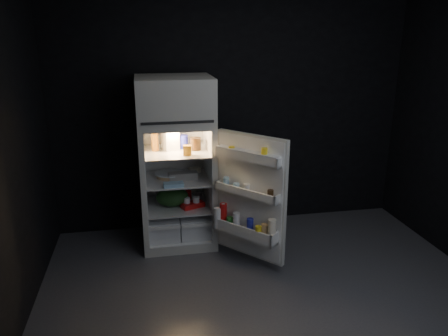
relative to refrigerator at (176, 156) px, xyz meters
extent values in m
cube|color=#4A4A4F|center=(0.68, -1.32, -0.96)|extent=(4.00, 3.40, 0.00)
cube|color=black|center=(0.68, 0.38, 0.39)|extent=(4.00, 0.00, 2.70)
cube|color=black|center=(0.68, -3.02, 0.39)|extent=(4.00, 0.00, 2.70)
cube|color=silver|center=(0.00, -0.02, -0.91)|extent=(0.76, 0.70, 0.10)
cube|color=silver|center=(-0.36, -0.02, -0.26)|extent=(0.05, 0.70, 1.20)
cube|color=silver|center=(0.35, -0.02, -0.26)|extent=(0.05, 0.70, 1.20)
cube|color=white|center=(0.00, 0.30, -0.26)|extent=(0.66, 0.05, 1.20)
cube|color=silver|center=(0.00, -0.02, 0.37)|extent=(0.76, 0.70, 0.06)
cube|color=silver|center=(0.00, -0.02, 0.61)|extent=(0.76, 0.70, 0.42)
cube|color=black|center=(0.00, -0.38, 0.43)|extent=(0.68, 0.01, 0.02)
cube|color=white|center=(-0.33, -0.05, -0.26)|extent=(0.01, 0.65, 1.20)
cube|color=white|center=(0.33, -0.05, -0.26)|extent=(0.01, 0.65, 1.20)
cube|color=white|center=(0.00, -0.05, 0.34)|extent=(0.66, 0.65, 0.01)
cube|color=white|center=(0.00, -0.05, -0.85)|extent=(0.66, 0.65, 0.01)
cube|color=white|center=(0.00, -0.05, 0.06)|extent=(0.65, 0.63, 0.01)
cube|color=white|center=(0.00, -0.05, -0.24)|extent=(0.65, 0.63, 0.01)
cube|color=white|center=(0.00, -0.05, -0.54)|extent=(0.65, 0.63, 0.01)
cube|color=white|center=(-0.17, -0.03, -0.74)|extent=(0.32, 0.59, 0.22)
cube|color=white|center=(0.17, -0.03, -0.74)|extent=(0.32, 0.59, 0.22)
cube|color=white|center=(-0.17, -0.35, -0.65)|extent=(0.32, 0.02, 0.03)
cube|color=white|center=(0.17, -0.35, -0.65)|extent=(0.32, 0.02, 0.03)
cube|color=#FFE5B2|center=(0.00, -0.10, 0.32)|extent=(0.14, 0.14, 0.02)
cube|color=silver|center=(0.65, -0.64, -0.26)|extent=(0.54, 0.60, 1.22)
cube|color=white|center=(0.63, -0.66, -0.26)|extent=(0.48, 0.54, 1.18)
cube|color=white|center=(0.60, -0.68, 0.11)|extent=(0.52, 0.57, 0.02)
cube|color=white|center=(0.57, -0.71, 0.15)|extent=(0.47, 0.52, 0.10)
cube|color=white|center=(0.82, -0.93, 0.15)|extent=(0.08, 0.07, 0.10)
cube|color=white|center=(0.38, -0.44, 0.15)|extent=(0.08, 0.07, 0.10)
cube|color=white|center=(0.59, -0.69, -0.22)|extent=(0.53, 0.58, 0.02)
cube|color=white|center=(0.56, -0.71, -0.19)|extent=(0.47, 0.52, 0.09)
cube|color=white|center=(0.81, -0.94, -0.19)|extent=(0.09, 0.08, 0.09)
cube|color=white|center=(0.38, -0.44, -0.19)|extent=(0.09, 0.08, 0.09)
cube|color=white|center=(0.58, -0.70, -0.63)|extent=(0.56, 0.60, 0.02)
cube|color=white|center=(0.53, -0.74, -0.57)|extent=(0.47, 0.52, 0.13)
cube|color=white|center=(0.80, -0.95, -0.57)|extent=(0.12, 0.11, 0.13)
cube|color=white|center=(0.36, -0.45, -0.57)|extent=(0.12, 0.11, 0.13)
cube|color=white|center=(0.60, -0.68, 0.21)|extent=(0.51, 0.55, 0.02)
cylinder|color=yellow|center=(0.72, -0.82, 0.20)|extent=(0.08, 0.08, 0.14)
cylinder|color=silver|center=(0.62, -0.71, 0.17)|extent=(0.08, 0.08, 0.09)
cylinder|color=yellow|center=(0.48, -0.55, 0.17)|extent=(0.08, 0.08, 0.10)
cylinder|color=black|center=(0.77, -0.88, -0.16)|extent=(0.08, 0.08, 0.10)
cylinder|color=silver|center=(0.59, -0.69, -0.16)|extent=(0.08, 0.08, 0.10)
cylinder|color=#8FBDDD|center=(0.52, -0.60, -0.17)|extent=(0.08, 0.08, 0.09)
cylinder|color=#8FBDDD|center=(0.44, -0.51, -0.15)|extent=(0.08, 0.08, 0.12)
cylinder|color=#EFE2C3|center=(0.78, -0.93, -0.50)|extent=(0.11, 0.11, 0.24)
cylinder|color=tan|center=(0.73, -0.87, -0.53)|extent=(0.08, 0.08, 0.17)
cylinder|color=#1C239B|center=(0.62, -0.75, -0.53)|extent=(0.09, 0.09, 0.18)
cylinder|color=white|center=(0.51, -0.63, -0.52)|extent=(0.10, 0.10, 0.20)
cylinder|color=#338C33|center=(0.46, -0.57, -0.55)|extent=(0.09, 0.09, 0.13)
cylinder|color=red|center=(0.41, -0.51, -0.49)|extent=(0.10, 0.10, 0.25)
cylinder|color=yellow|center=(0.67, -0.86, -0.54)|extent=(0.08, 0.08, 0.15)
cylinder|color=white|center=(0.35, -0.50, -0.51)|extent=(0.10, 0.10, 0.21)
cylinder|color=white|center=(0.41, -0.51, -0.37)|extent=(0.05, 0.05, 0.02)
cube|color=white|center=(-0.05, 0.02, 0.19)|extent=(0.19, 0.19, 0.24)
cylinder|color=#1C239B|center=(0.08, 0.05, 0.14)|extent=(0.12, 0.12, 0.14)
cylinder|color=black|center=(0.20, -0.05, 0.14)|extent=(0.14, 0.14, 0.13)
cylinder|color=#C4741F|center=(-0.21, 0.01, 0.18)|extent=(0.09, 0.09, 0.22)
cube|color=orange|center=(0.10, -0.23, 0.12)|extent=(0.09, 0.07, 0.10)
cube|color=gray|center=(0.06, -0.07, -0.19)|extent=(0.30, 0.12, 0.07)
cylinder|color=tan|center=(-0.08, 0.02, -0.21)|extent=(0.30, 0.30, 0.04)
cube|color=#8FBDDD|center=(-0.06, -0.29, -0.21)|extent=(0.20, 0.11, 0.04)
cube|color=#EFE2C3|center=(0.21, 0.13, -0.20)|extent=(0.14, 0.13, 0.05)
ellipsoid|color=#193815|center=(-0.06, -0.05, -0.43)|extent=(0.35, 0.29, 0.20)
cube|color=red|center=(0.15, -0.13, -0.50)|extent=(0.27, 0.20, 0.05)
cylinder|color=red|center=(0.13, 0.12, -0.48)|extent=(0.08, 0.08, 0.09)
cylinder|color=#BCBCC1|center=(0.25, 0.07, -0.48)|extent=(0.07, 0.07, 0.09)
camera|label=1|loc=(-0.33, -4.40, 1.27)|focal=35.00mm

